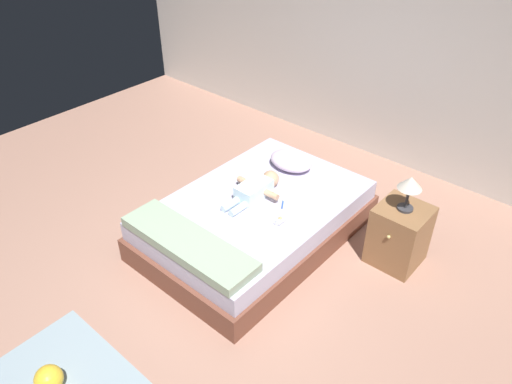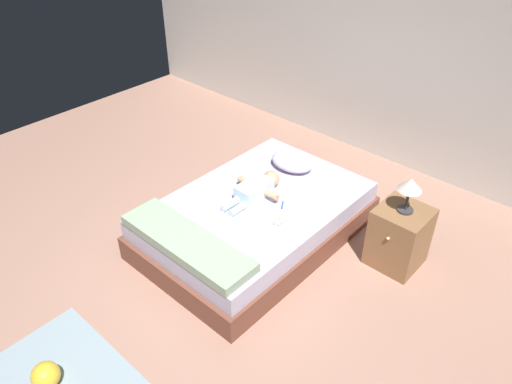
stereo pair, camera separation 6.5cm
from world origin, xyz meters
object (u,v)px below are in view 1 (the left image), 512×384
at_px(toy_ball, 49,379).
at_px(baby_bottle, 280,220).
at_px(bed, 256,220).
at_px(lamp, 410,185).
at_px(toothbrush, 283,204).
at_px(pillow, 291,161).
at_px(nightstand, 399,235).
at_px(baby, 256,189).

distance_m(toy_ball, baby_bottle, 2.02).
xyz_separation_m(toy_ball, baby_bottle, (0.35, 1.97, 0.33)).
distance_m(bed, lamp, 1.38).
height_order(toothbrush, baby_bottle, baby_bottle).
xyz_separation_m(toothbrush, baby_bottle, (0.15, -0.22, 0.02)).
relative_size(toothbrush, lamp, 0.35).
relative_size(lamp, baby_bottle, 3.20).
bearing_deg(lamp, bed, -153.29).
bearing_deg(bed, pillow, 100.08).
height_order(toy_ball, baby_bottle, baby_bottle).
bearing_deg(baby_bottle, nightstand, 41.10).
height_order(nightstand, toy_ball, nightstand).
bearing_deg(toothbrush, toy_ball, -95.37).
xyz_separation_m(pillow, nightstand, (1.23, -0.09, -0.20)).
bearing_deg(pillow, toothbrush, -58.84).
relative_size(pillow, baby_bottle, 4.50).
bearing_deg(lamp, baby_bottle, -138.90).
bearing_deg(bed, toy_ball, -90.00).
height_order(baby, toothbrush, baby).
xyz_separation_m(lamp, baby_bottle, (-0.76, -0.66, -0.35)).
bearing_deg(bed, toothbrush, 30.08).
distance_m(nightstand, baby_bottle, 1.02).
xyz_separation_m(nightstand, lamp, (-0.00, 0.00, 0.51)).
xyz_separation_m(bed, toy_ball, (0.00, -2.07, -0.10)).
relative_size(pillow, nightstand, 0.79).
distance_m(nightstand, lamp, 0.51).
bearing_deg(lamp, baby, -157.43).
bearing_deg(baby, nightstand, 22.57).
bearing_deg(toy_ball, nightstand, 67.01).
xyz_separation_m(pillow, baby, (0.06, -0.58, -0.00)).
height_order(nightstand, baby_bottle, nightstand).
distance_m(lamp, toy_ball, 2.94).
bearing_deg(toy_ball, toothbrush, 84.63).
xyz_separation_m(bed, baby_bottle, (0.35, -0.10, 0.24)).
bearing_deg(nightstand, lamp, 90.00).
bearing_deg(toothbrush, lamp, 25.92).
xyz_separation_m(bed, lamp, (1.12, 0.56, 0.59)).
bearing_deg(baby_bottle, lamp, 41.10).
bearing_deg(toy_ball, pillow, 92.44).
xyz_separation_m(toothbrush, nightstand, (0.91, 0.44, -0.14)).
bearing_deg(toothbrush, bed, -149.92).
xyz_separation_m(pillow, toothbrush, (0.32, -0.53, -0.06)).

